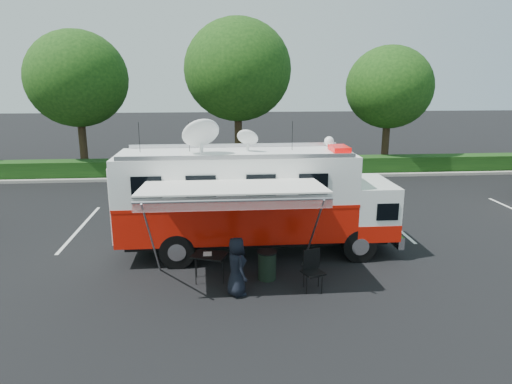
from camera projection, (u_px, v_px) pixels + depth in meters
ground_plane at (257, 252)px, 14.99m from camera, size 120.00×120.00×0.00m
back_border at (258, 87)px, 26.31m from camera, size 60.00×6.14×8.87m
stall_lines at (238, 223)px, 17.85m from camera, size 24.12×5.50×0.01m
command_truck at (255, 199)px, 14.54m from camera, size 8.80×2.42×4.23m
awning at (233, 191)px, 11.82m from camera, size 4.80×2.49×2.90m
person at (237, 294)px, 12.07m from camera, size 0.75×0.90×1.59m
folding_table at (209, 256)px, 12.71m from camera, size 1.09×0.93×0.79m
folding_chair at (312, 266)px, 12.25m from camera, size 0.67×0.70×1.09m
trash_bin at (267, 265)px, 12.89m from camera, size 0.56×0.56×0.83m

